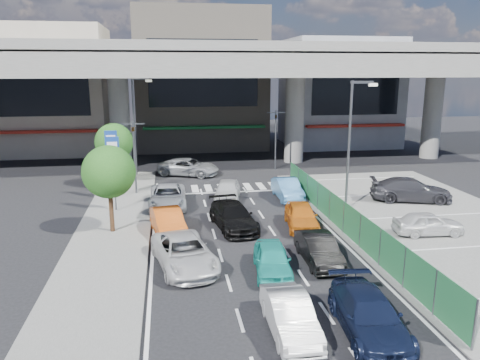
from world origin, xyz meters
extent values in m
plane|color=black|center=(0.00, 0.00, 0.00)|extent=(120.00, 120.00, 0.00)
cube|color=#5C5B59|center=(11.00, 2.00, 0.03)|extent=(12.00, 28.00, 0.06)
cube|color=#5C5B59|center=(-7.00, 4.00, 0.06)|extent=(4.00, 30.00, 0.12)
cylinder|color=#63635E|center=(-8.00, 22.00, 4.00)|extent=(1.80, 1.80, 8.00)
cylinder|color=#63635E|center=(8.00, 22.00, 4.00)|extent=(1.80, 1.80, 8.00)
cylinder|color=#63635E|center=(22.00, 22.00, 4.00)|extent=(1.80, 1.80, 8.00)
cube|color=#63635E|center=(0.00, 22.00, 9.00)|extent=(64.00, 14.00, 2.00)
cube|color=#63635E|center=(0.00, 15.20, 10.30)|extent=(64.00, 0.40, 0.90)
cube|color=#63635E|center=(0.00, 28.80, 10.30)|extent=(64.00, 0.40, 0.90)
cube|color=#A79B86|center=(-16.00, 32.00, 6.50)|extent=(12.00, 10.00, 13.00)
cube|color=#A72014|center=(-16.00, 26.90, 2.80)|extent=(10.80, 1.60, 0.25)
cube|color=black|center=(-16.00, 26.98, 7.15)|extent=(9.60, 0.10, 5.85)
cube|color=gray|center=(0.00, 33.00, 7.50)|extent=(14.00, 10.00, 15.00)
cube|color=#13622A|center=(0.00, 27.90, 2.80)|extent=(12.60, 1.60, 0.25)
cube|color=black|center=(0.00, 27.98, 8.25)|extent=(11.20, 0.10, 6.75)
cube|color=gray|center=(16.00, 32.00, 6.00)|extent=(12.00, 10.00, 12.00)
cube|color=#A72014|center=(16.00, 26.90, 2.80)|extent=(10.80, 1.60, 0.25)
cube|color=black|center=(16.00, 26.98, 6.60)|extent=(9.60, 0.10, 5.40)
cylinder|color=#595B60|center=(-6.20, 12.00, 2.60)|extent=(0.14, 0.14, 5.20)
cube|color=#595B60|center=(-6.20, 12.00, 5.00)|extent=(1.60, 0.08, 0.08)
imported|color=black|center=(-6.20, 12.00, 4.70)|extent=(0.26, 1.24, 0.50)
cylinder|color=#595B60|center=(5.50, 19.00, 2.60)|extent=(0.14, 0.14, 5.20)
cube|color=#595B60|center=(5.50, 19.00, 5.00)|extent=(1.60, 0.08, 0.08)
imported|color=black|center=(5.50, 19.00, 4.70)|extent=(0.26, 1.24, 0.50)
cylinder|color=#595B60|center=(7.00, 6.00, 4.00)|extent=(0.16, 0.16, 8.00)
cube|color=#595B60|center=(7.60, 6.00, 7.90)|extent=(1.40, 0.15, 0.15)
cube|color=silver|center=(8.30, 6.00, 7.75)|extent=(0.50, 0.22, 0.18)
cylinder|color=#595B60|center=(-6.50, 18.00, 4.00)|extent=(0.16, 0.16, 8.00)
cube|color=#595B60|center=(-5.90, 18.00, 7.90)|extent=(1.40, 0.15, 0.15)
cube|color=silver|center=(-5.20, 18.00, 7.75)|extent=(0.50, 0.22, 0.18)
cylinder|color=#595B60|center=(-7.20, 8.00, 1.10)|extent=(0.10, 0.10, 2.20)
cube|color=navy|center=(-7.20, 8.00, 3.20)|extent=(0.80, 0.12, 3.00)
cube|color=white|center=(-7.20, 7.93, 3.20)|extent=(0.60, 0.02, 2.40)
cylinder|color=#595B60|center=(-7.60, 11.00, 1.10)|extent=(0.10, 0.10, 2.20)
cube|color=navy|center=(-7.60, 11.00, 3.20)|extent=(0.80, 0.12, 3.00)
cube|color=white|center=(-7.60, 10.93, 3.20)|extent=(0.60, 0.02, 2.40)
cylinder|color=#382314|center=(-7.00, 4.00, 1.20)|extent=(0.24, 0.24, 2.40)
sphere|color=#144313|center=(-7.00, 4.00, 3.40)|extent=(2.80, 2.80, 2.80)
cylinder|color=#382314|center=(-7.80, 14.50, 1.20)|extent=(0.24, 0.24, 2.40)
sphere|color=#144313|center=(-7.80, 14.50, 3.40)|extent=(2.80, 2.80, 2.80)
imported|color=silver|center=(-0.07, -7.02, 0.64)|extent=(1.37, 3.88, 1.28)
imported|color=black|center=(2.52, -7.49, 0.67)|extent=(2.24, 4.78, 1.35)
imported|color=silver|center=(-3.34, -1.11, 0.69)|extent=(3.21, 5.32, 1.38)
imported|color=#21AB9E|center=(0.39, -2.35, 0.64)|extent=(1.93, 3.90, 1.28)
imported|color=black|center=(2.74, -1.55, 0.65)|extent=(1.46, 3.98, 1.30)
imported|color=#BD4F14|center=(-4.02, 3.30, 0.69)|extent=(2.12, 4.37, 1.38)
imported|color=black|center=(-0.44, 3.80, 0.69)|extent=(2.60, 4.98, 1.38)
imported|color=orange|center=(3.33, 3.31, 0.69)|extent=(2.19, 4.24, 1.38)
imported|color=#BABCC2|center=(-4.01, 8.49, 0.69)|extent=(2.38, 5.01, 1.38)
imported|color=silver|center=(-0.01, 9.54, 0.69)|extent=(2.40, 4.29, 1.38)
imported|color=#4480B8|center=(4.09, 9.28, 0.69)|extent=(1.49, 4.20, 1.38)
imported|color=gray|center=(-2.22, 17.61, 0.70)|extent=(5.56, 4.13, 1.40)
imported|color=silver|center=(9.62, 1.02, 0.68)|extent=(3.73, 1.72, 1.24)
imported|color=#2F2E34|center=(12.04, 7.28, 0.82)|extent=(5.63, 3.52, 1.52)
cone|color=red|center=(6.27, 5.92, 0.39)|extent=(0.35, 0.35, 0.66)
camera|label=1|loc=(-3.91, -20.74, 8.64)|focal=35.00mm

